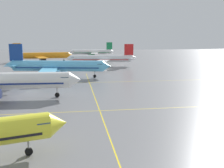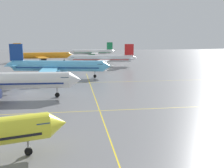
# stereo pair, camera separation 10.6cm
# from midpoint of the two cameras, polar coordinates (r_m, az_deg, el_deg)

# --- Properties ---
(airliner_third_row) EXTENTS (39.62, 33.66, 12.38)m
(airliner_third_row) POSITION_cam_midpoint_polar(r_m,az_deg,el_deg) (98.55, -12.03, 3.89)
(airliner_third_row) COLOR #5BB7E5
(airliner_third_row) RESTS_ON ground
(airliner_far_left_stand) EXTENTS (36.79, 31.40, 11.45)m
(airliner_far_left_stand) POSITION_cam_midpoint_polar(r_m,az_deg,el_deg) (134.93, -2.19, 5.61)
(airliner_far_left_stand) COLOR white
(airliner_far_left_stand) RESTS_ON ground
(airliner_far_right_stand) EXTENTS (36.96, 31.65, 11.49)m
(airliner_far_right_stand) POSITION_cam_midpoint_polar(r_m,az_deg,el_deg) (163.88, -15.12, 6.08)
(airliner_far_right_stand) COLOR orange
(airliner_far_right_stand) RESTS_ON ground
(airliner_distant_taxiway) EXTENTS (35.89, 30.77, 11.15)m
(airliner_distant_taxiway) POSITION_cam_midpoint_polar(r_m,az_deg,el_deg) (200.45, -4.32, 7.05)
(airliner_distant_taxiway) COLOR white
(airliner_distant_taxiway) RESTS_ON ground
(taxiway_markings) EXTENTS (149.96, 112.07, 0.01)m
(taxiway_markings) POSITION_cam_midpoint_polar(r_m,az_deg,el_deg) (52.86, -2.69, -5.90)
(taxiway_markings) COLOR yellow
(taxiway_markings) RESTS_ON ground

